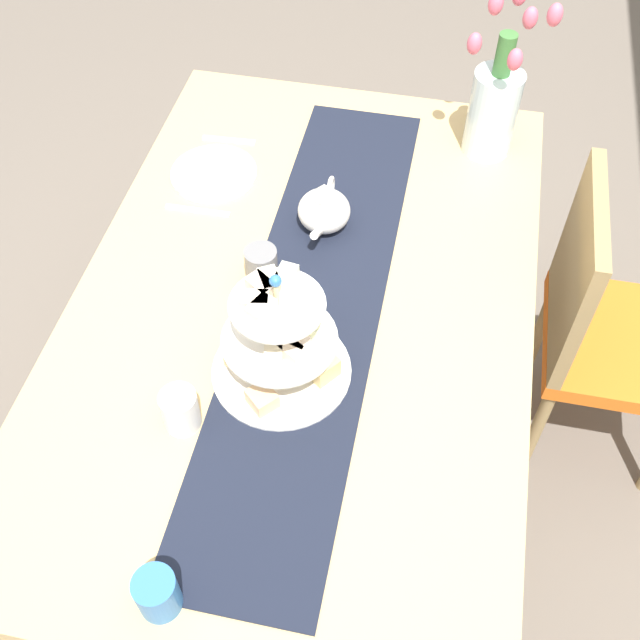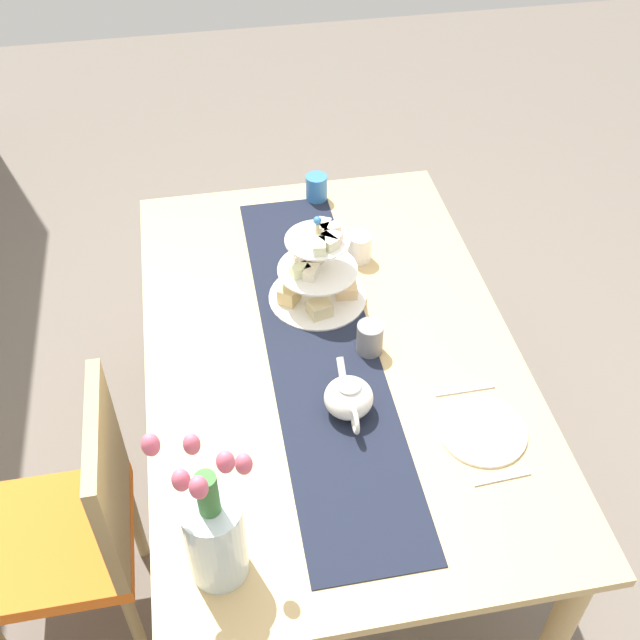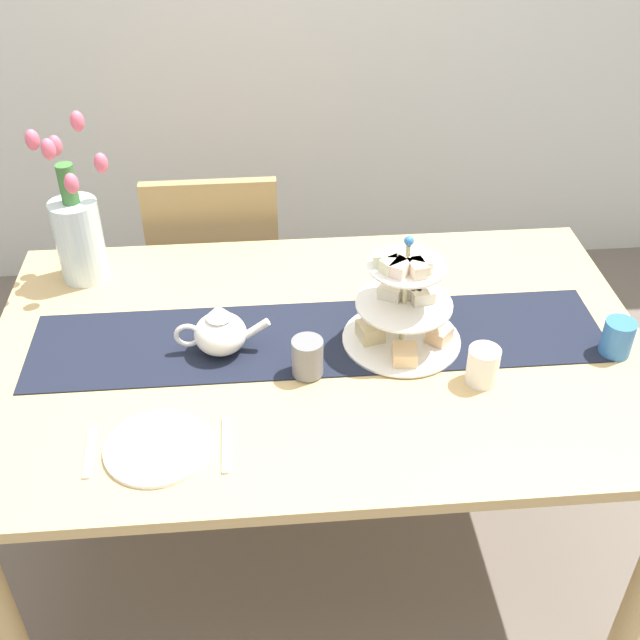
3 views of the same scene
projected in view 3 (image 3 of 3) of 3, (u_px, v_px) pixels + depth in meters
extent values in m
plane|color=#6B6056|center=(320.00, 536.00, 2.41)|extent=(8.00, 8.00, 0.00)
cube|color=tan|center=(320.00, 350.00, 1.97)|extent=(1.67, 1.06, 0.03)
cylinder|color=tan|center=(5.00, 622.00, 1.78)|extent=(0.07, 0.07, 0.73)
cylinder|color=tan|center=(73.00, 365.00, 2.51)|extent=(0.07, 0.07, 0.73)
cylinder|color=tan|center=(534.00, 341.00, 2.62)|extent=(0.07, 0.07, 0.73)
cylinder|color=#9C8254|center=(270.00, 299.00, 3.09)|extent=(0.04, 0.04, 0.41)
cylinder|color=#9C8254|center=(179.00, 303.00, 3.07)|extent=(0.04, 0.04, 0.41)
cylinder|color=#9C8254|center=(274.00, 356.00, 2.80)|extent=(0.04, 0.04, 0.41)
cylinder|color=#9C8254|center=(174.00, 361.00, 2.78)|extent=(0.04, 0.04, 0.41)
cube|color=orange|center=(220.00, 278.00, 2.80)|extent=(0.42, 0.42, 0.05)
cube|color=#9C8254|center=(213.00, 245.00, 2.50)|extent=(0.42, 0.04, 0.45)
cube|color=black|center=(319.00, 338.00, 1.98)|extent=(1.46, 0.31, 0.00)
cylinder|color=beige|center=(405.00, 295.00, 1.89)|extent=(0.01, 0.01, 0.28)
cylinder|color=white|center=(401.00, 339.00, 1.97)|extent=(0.30, 0.30, 0.01)
cylinder|color=white|center=(404.00, 304.00, 1.91)|extent=(0.24, 0.24, 0.01)
cylinder|color=white|center=(407.00, 266.00, 1.84)|extent=(0.19, 0.19, 0.01)
cube|color=#E5B888|center=(439.00, 335.00, 1.95)|extent=(0.08, 0.08, 0.04)
cube|color=#DFBF78|center=(394.00, 310.00, 2.03)|extent=(0.08, 0.08, 0.05)
cube|color=beige|center=(370.00, 331.00, 1.96)|extent=(0.07, 0.08, 0.04)
cube|color=#E8C28C|center=(405.00, 354.00, 1.89)|extent=(0.07, 0.07, 0.04)
cube|color=beige|center=(423.00, 296.00, 1.90)|extent=(0.06, 0.05, 0.03)
cube|color=beige|center=(417.00, 289.00, 1.92)|extent=(0.06, 0.07, 0.03)
cube|color=silver|center=(409.00, 289.00, 1.92)|extent=(0.05, 0.06, 0.03)
cube|color=beige|center=(393.00, 285.00, 1.94)|extent=(0.05, 0.06, 0.03)
cube|color=silver|center=(390.00, 292.00, 1.91)|extent=(0.07, 0.06, 0.03)
cube|color=silver|center=(385.00, 259.00, 1.83)|extent=(0.06, 0.04, 0.03)
cube|color=beige|center=(393.00, 265.00, 1.81)|extent=(0.07, 0.06, 0.03)
cube|color=#F3D8C7|center=(401.00, 268.00, 1.80)|extent=(0.06, 0.07, 0.03)
cube|color=beige|center=(417.00, 268.00, 1.80)|extent=(0.05, 0.06, 0.03)
cube|color=beige|center=(423.00, 264.00, 1.81)|extent=(0.07, 0.06, 0.03)
sphere|color=#3370B7|center=(409.00, 241.00, 1.80)|extent=(0.02, 0.02, 0.02)
ellipsoid|color=white|center=(220.00, 334.00, 1.91)|extent=(0.13, 0.13, 0.10)
cone|color=white|center=(218.00, 311.00, 1.87)|extent=(0.06, 0.06, 0.04)
cylinder|color=white|center=(257.00, 329.00, 1.91)|extent=(0.07, 0.02, 0.06)
torus|color=white|center=(188.00, 335.00, 1.91)|extent=(0.07, 0.01, 0.07)
cylinder|color=silver|center=(80.00, 240.00, 2.15)|extent=(0.13, 0.13, 0.24)
cylinder|color=#3D7538|center=(68.00, 186.00, 2.05)|extent=(0.05, 0.05, 0.12)
ellipsoid|color=#E5607A|center=(101.00, 163.00, 2.04)|extent=(0.04, 0.04, 0.06)
ellipsoid|color=#E5607A|center=(77.00, 121.00, 2.04)|extent=(0.04, 0.04, 0.06)
ellipsoid|color=#E5607A|center=(55.00, 146.00, 2.02)|extent=(0.04, 0.04, 0.06)
ellipsoid|color=#E5607A|center=(32.00, 140.00, 1.98)|extent=(0.04, 0.04, 0.06)
ellipsoid|color=#E5607A|center=(48.00, 149.00, 1.94)|extent=(0.04, 0.04, 0.06)
ellipsoid|color=#E5607A|center=(71.00, 183.00, 1.96)|extent=(0.04, 0.04, 0.06)
cylinder|color=white|center=(157.00, 447.00, 1.67)|extent=(0.23, 0.23, 0.01)
cube|color=silver|center=(89.00, 452.00, 1.66)|extent=(0.02, 0.15, 0.01)
cube|color=silver|center=(225.00, 444.00, 1.68)|extent=(0.02, 0.17, 0.01)
cylinder|color=slate|center=(307.00, 357.00, 1.84)|extent=(0.08, 0.08, 0.09)
cylinder|color=white|center=(483.00, 366.00, 1.83)|extent=(0.08, 0.08, 0.09)
cylinder|color=#3370B7|center=(617.00, 338.00, 1.91)|extent=(0.08, 0.08, 0.09)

